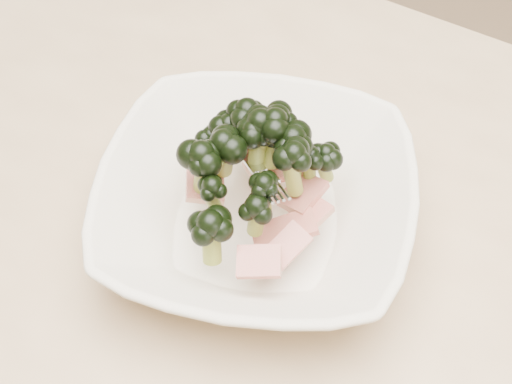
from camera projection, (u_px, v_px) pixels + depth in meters
dining_table at (300, 337)px, 0.68m from camera, size 1.20×0.80×0.75m
broccoli_dish at (256, 197)px, 0.62m from camera, size 0.35×0.35×0.12m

